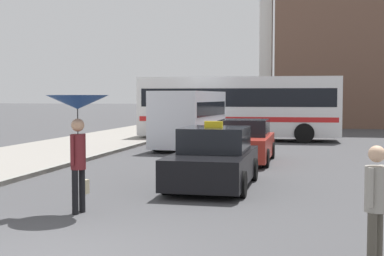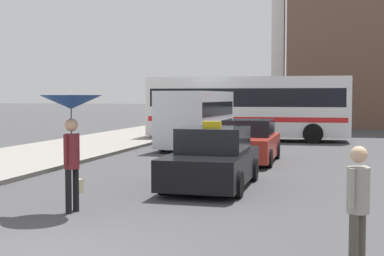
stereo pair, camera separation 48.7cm
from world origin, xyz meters
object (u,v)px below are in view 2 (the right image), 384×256
Objects in this scene: city_bus at (247,105)px; pedestrian_with_umbrella at (71,115)px; taxi at (212,160)px; pedestrian_man at (358,199)px; ambulance_van at (196,117)px; sedan_red at (248,143)px.

city_bus reaches higher than pedestrian_with_umbrella.
pedestrian_man is (3.17, -5.79, 0.27)m from taxi.
taxi is 9.75m from ambulance_van.
ambulance_van is 12.92m from pedestrian_with_umbrella.
pedestrian_man is at bearing -101.23° from pedestrian_with_umbrella.
city_bus is (-1.30, 14.23, 1.12)m from taxi.
ambulance_van is 16.25m from pedestrian_man.
pedestrian_with_umbrella is 5.71m from pedestrian_man.
sedan_red is 2.51× the size of pedestrian_man.
taxi is at bearing 110.55° from ambulance_van.
pedestrian_man is (3.06, -11.02, 0.27)m from sedan_red.
taxi is at bearing -124.16° from pedestrian_man.
city_bus is at bearing 9.93° from pedestrian_with_umbrella.
pedestrian_with_umbrella is at bearing 60.75° from taxi.
pedestrian_with_umbrella is at bearing 175.18° from city_bus.
sedan_red is 5.05m from ambulance_van.
pedestrian_man is at bearing 115.52° from ambulance_van.
city_bus reaches higher than sedan_red.
pedestrian_with_umbrella is (-2.10, -8.78, 1.23)m from sedan_red.
ambulance_van reaches higher than pedestrian_with_umbrella.
ambulance_van is 3.19× the size of pedestrian_man.
taxi reaches higher than sedan_red.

